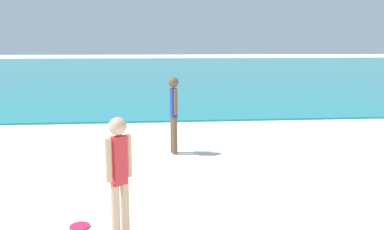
{
  "coord_description": "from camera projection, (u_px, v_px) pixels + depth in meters",
  "views": [
    {
      "loc": [
        -1.33,
        -0.85,
        2.5
      ],
      "look_at": [
        -0.53,
        7.55,
        1.03
      ],
      "focal_mm": 38.16,
      "sensor_mm": 36.0,
      "label": 1
    }
  ],
  "objects": [
    {
      "name": "water",
      "position": [
        166.0,
        68.0,
        42.7
      ],
      "size": [
        160.0,
        60.0,
        0.06
      ],
      "primitive_type": "cube",
      "color": "teal",
      "rests_on": "ground"
    },
    {
      "name": "person_standing",
      "position": [
        119.0,
        174.0,
        4.98
      ],
      "size": [
        0.31,
        0.27,
        1.64
      ],
      "rotation": [
        0.0,
        0.0,
        3.85
      ],
      "color": "#DDAD84",
      "rests_on": "ground"
    },
    {
      "name": "frisbee",
      "position": [
        80.0,
        226.0,
        5.64
      ],
      "size": [
        0.27,
        0.27,
        0.03
      ],
      "primitive_type": "cylinder",
      "color": "#E51E4C",
      "rests_on": "ground"
    },
    {
      "name": "person_distant",
      "position": [
        174.0,
        111.0,
        9.3
      ],
      "size": [
        0.23,
        0.4,
        1.77
      ],
      "rotation": [
        0.0,
        0.0,
        1.81
      ],
      "color": "brown",
      "rests_on": "ground"
    }
  ]
}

